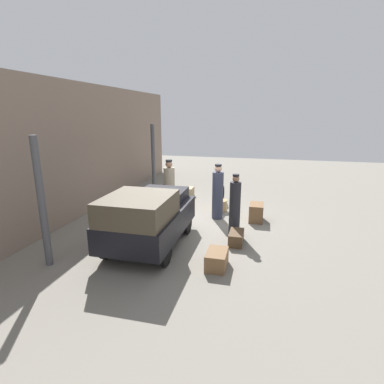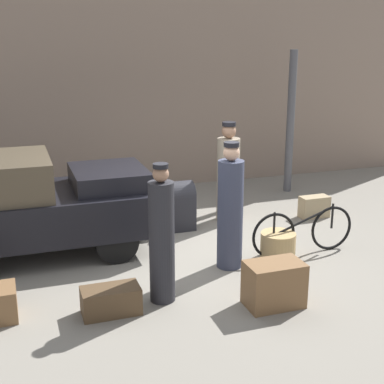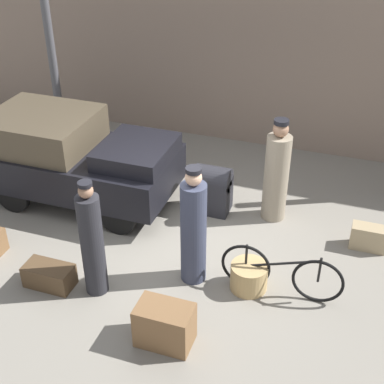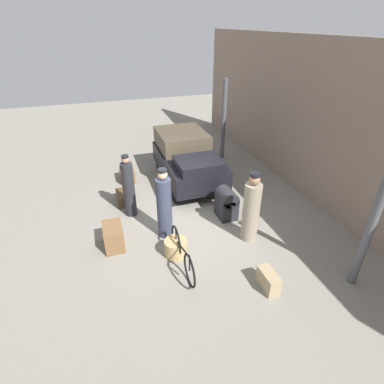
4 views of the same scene
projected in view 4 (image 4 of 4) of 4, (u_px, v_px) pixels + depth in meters
name	position (u px, v px, depth m)	size (l,w,h in m)	color
ground_plane	(183.00, 219.00, 8.33)	(30.00, 30.00, 0.00)	gray
station_building_facade	(322.00, 126.00, 8.32)	(16.00, 0.15, 4.50)	gray
canopy_pillar_left	(224.00, 120.00, 11.34)	(0.17, 0.17, 3.03)	#4C4C51
canopy_pillar_right	(372.00, 223.00, 5.60)	(0.17, 0.17, 3.03)	#4C4C51
truck	(187.00, 158.00, 9.90)	(3.25, 1.70, 1.57)	black
bicycle	(182.00, 254.00, 6.54)	(1.74, 0.04, 0.77)	black
wicker_basket	(176.00, 248.00, 6.98)	(0.54, 0.54, 0.40)	tan
conductor_in_dark_uniform	(164.00, 206.00, 7.32)	(0.37, 0.37, 1.87)	#33384C
porter_standing_middle	(251.00, 210.00, 7.22)	(0.41, 0.41, 1.83)	gray
porter_carrying_trunk	(129.00, 188.00, 8.15)	(0.32, 0.32, 1.81)	#232328
suitcase_black_upright	(227.00, 203.00, 8.24)	(0.62, 0.48, 0.86)	#232328
trunk_umber_medium	(268.00, 280.00, 6.11)	(0.55, 0.27, 0.40)	#9E8966
trunk_wicker_pale	(114.00, 236.00, 7.21)	(0.71, 0.45, 0.58)	brown
suitcase_small_leather	(127.00, 175.00, 10.28)	(0.71, 0.46, 0.40)	brown
trunk_large_brown	(123.00, 198.00, 9.02)	(0.71, 0.37, 0.34)	#4C3823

